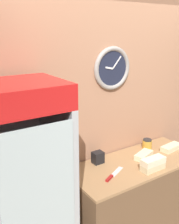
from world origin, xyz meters
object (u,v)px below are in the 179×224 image
object	(u,v)px
sandwich_stack_middle	(153,161)
sandwich_flat_left	(144,155)
condiment_jar	(147,144)
sandwich_stack_bottom	(153,167)
chefs_knife	(112,176)
napkin_dispenser	(98,157)
beverage_cooler	(23,190)
sandwich_flat_right	(171,147)

from	to	relation	value
sandwich_stack_middle	sandwich_flat_left	bearing A→B (deg)	65.00
sandwich_stack_middle	condiment_jar	size ratio (longest dim) A/B	2.33
sandwich_stack_bottom	condiment_jar	world-z (taller)	condiment_jar
sandwich_flat_left	chefs_knife	distance (m)	0.53
napkin_dispenser	beverage_cooler	bearing A→B (deg)	-168.78
beverage_cooler	sandwich_flat_left	size ratio (longest dim) A/B	7.21
condiment_jar	napkin_dispenser	world-z (taller)	napkin_dispenser
beverage_cooler	sandwich_stack_middle	xyz separation A→B (m)	(1.21, -0.24, 0.00)
sandwich_stack_bottom	condiment_jar	xyz separation A→B (m)	(0.31, 0.39, 0.02)
beverage_cooler	condiment_jar	xyz separation A→B (m)	(1.53, 0.15, -0.04)
chefs_knife	sandwich_flat_left	bearing A→B (deg)	12.65
sandwich_stack_bottom	napkin_dispenser	xyz separation A→B (m)	(-0.37, 0.41, 0.03)
sandwich_flat_right	chefs_knife	bearing A→B (deg)	-174.67
sandwich_stack_middle	condiment_jar	world-z (taller)	sandwich_stack_middle
sandwich_flat_right	napkin_dispenser	size ratio (longest dim) A/B	2.33
chefs_knife	napkin_dispenser	xyz separation A→B (m)	(0.04, 0.29, 0.05)
sandwich_flat_left	condiment_jar	xyz separation A→B (m)	(0.20, 0.15, 0.03)
sandwich_flat_left	sandwich_flat_right	size ratio (longest dim) A/B	0.94
sandwich_flat_left	chefs_knife	size ratio (longest dim) A/B	0.89
sandwich_stack_bottom	condiment_jar	size ratio (longest dim) A/B	2.32
beverage_cooler	napkin_dispenser	world-z (taller)	beverage_cooler
sandwich_flat_right	napkin_dispenser	xyz separation A→B (m)	(-0.87, 0.20, 0.03)
beverage_cooler	condiment_jar	world-z (taller)	beverage_cooler
beverage_cooler	chefs_knife	xyz separation A→B (m)	(0.81, -0.12, -0.08)
sandwich_stack_bottom	sandwich_stack_middle	size ratio (longest dim) A/B	1.00
sandwich_stack_middle	sandwich_flat_left	world-z (taller)	sandwich_stack_middle
beverage_cooler	condiment_jar	size ratio (longest dim) A/B	17.53
sandwich_stack_middle	condiment_jar	distance (m)	0.50
sandwich_flat_left	chefs_knife	xyz separation A→B (m)	(-0.52, -0.12, -0.02)
beverage_cooler	sandwich_stack_middle	bearing A→B (deg)	-11.13
sandwich_flat_right	condiment_jar	xyz separation A→B (m)	(-0.20, 0.18, 0.03)
chefs_knife	sandwich_flat_right	bearing A→B (deg)	5.33
sandwich_flat_right	chefs_knife	xyz separation A→B (m)	(-0.92, -0.09, -0.02)
sandwich_flat_right	chefs_knife	size ratio (longest dim) A/B	0.94
sandwich_flat_left	condiment_jar	world-z (taller)	condiment_jar
sandwich_stack_bottom	napkin_dispenser	world-z (taller)	napkin_dispenser
napkin_dispenser	sandwich_flat_right	bearing A→B (deg)	-13.19
beverage_cooler	sandwich_stack_bottom	bearing A→B (deg)	-11.13
sandwich_flat_left	condiment_jar	bearing A→B (deg)	37.08
sandwich_stack_middle	chefs_knife	size ratio (longest dim) A/B	0.85
beverage_cooler	sandwich_stack_bottom	distance (m)	1.24
sandwich_flat_left	sandwich_stack_middle	bearing A→B (deg)	-115.00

